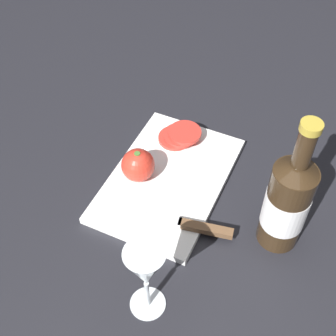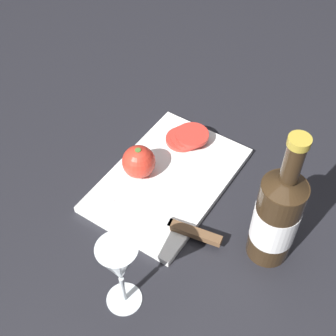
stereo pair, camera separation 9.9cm
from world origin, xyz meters
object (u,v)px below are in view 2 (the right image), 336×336
at_px(wine_glass, 119,266).
at_px(whole_tomato, 139,162).
at_px(wine_bottle, 277,217).
at_px(knife, 180,228).
at_px(tomato_slice_stack_near, 187,137).

distance_m(wine_glass, whole_tomato, 0.30).
distance_m(wine_bottle, whole_tomato, 0.32).
height_order(wine_bottle, whole_tomato, wine_bottle).
relative_size(wine_bottle, wine_glass, 1.77).
bearing_deg(knife, tomato_slice_stack_near, -71.91).
relative_size(wine_bottle, tomato_slice_stack_near, 3.17).
height_order(wine_bottle, wine_glass, wine_bottle).
xyz_separation_m(whole_tomato, knife, (-0.08, -0.15, -0.03)).
distance_m(wine_bottle, wine_glass, 0.29).
xyz_separation_m(wine_bottle, wine_glass, (-0.24, 0.17, 0.01)).
distance_m(wine_glass, knife, 0.20).
bearing_deg(wine_glass, wine_bottle, -35.57).
bearing_deg(wine_bottle, wine_glass, 144.43).
xyz_separation_m(wine_bottle, knife, (-0.06, 0.16, -0.09)).
bearing_deg(tomato_slice_stack_near, knife, -151.23).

